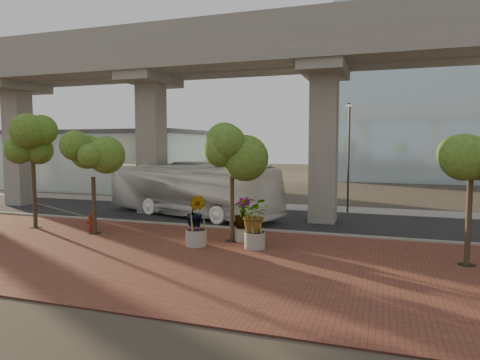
% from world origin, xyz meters
% --- Properties ---
extents(ground, '(160.00, 160.00, 0.00)m').
position_xyz_m(ground, '(0.00, 0.00, 0.00)').
color(ground, '#332D25').
rests_on(ground, ground).
extents(brick_plaza, '(70.00, 13.00, 0.06)m').
position_xyz_m(brick_plaza, '(0.00, -8.00, 0.03)').
color(brick_plaza, brown).
rests_on(brick_plaza, ground).
extents(asphalt_road, '(90.00, 8.00, 0.04)m').
position_xyz_m(asphalt_road, '(0.00, 2.00, 0.02)').
color(asphalt_road, black).
rests_on(asphalt_road, ground).
extents(curb_strip, '(70.00, 0.25, 0.16)m').
position_xyz_m(curb_strip, '(0.00, -2.00, 0.08)').
color(curb_strip, gray).
rests_on(curb_strip, ground).
extents(far_sidewalk, '(90.00, 3.00, 0.06)m').
position_xyz_m(far_sidewalk, '(0.00, 7.50, 0.03)').
color(far_sidewalk, gray).
rests_on(far_sidewalk, ground).
extents(transit_viaduct, '(72.00, 5.60, 12.40)m').
position_xyz_m(transit_viaduct, '(0.00, 2.00, 7.29)').
color(transit_viaduct, gray).
rests_on(transit_viaduct, ground).
extents(station_pavilion, '(23.00, 13.00, 6.30)m').
position_xyz_m(station_pavilion, '(-20.00, 16.00, 3.22)').
color(station_pavilion, silver).
rests_on(station_pavilion, ground).
extents(transit_bus, '(13.48, 6.96, 3.67)m').
position_xyz_m(transit_bus, '(-2.77, 1.46, 1.83)').
color(transit_bus, white).
rests_on(transit_bus, ground).
extents(fire_hydrant, '(0.53, 0.48, 1.06)m').
position_xyz_m(fire_hydrant, '(-5.60, -5.21, 0.57)').
color(fire_hydrant, maroon).
rests_on(fire_hydrant, ground).
extents(planter_front, '(2.16, 2.16, 2.38)m').
position_xyz_m(planter_front, '(3.99, -5.98, 1.50)').
color(planter_front, '#AEAB9D').
rests_on(planter_front, ground).
extents(planter_right, '(2.04, 2.04, 2.18)m').
position_xyz_m(planter_right, '(3.00, -4.73, 1.38)').
color(planter_right, '#A9A198').
rests_on(planter_right, ground).
extents(planter_left, '(2.21, 2.21, 2.43)m').
position_xyz_m(planter_left, '(1.22, -6.40, 1.53)').
color(planter_left, gray).
rests_on(planter_left, ground).
extents(street_tree_far_west, '(3.19, 3.19, 6.25)m').
position_xyz_m(street_tree_far_west, '(-9.41, -5.31, 4.83)').
color(street_tree_far_west, '#493C29').
rests_on(street_tree_far_west, ground).
extents(street_tree_near_west, '(3.08, 3.08, 5.37)m').
position_xyz_m(street_tree_near_west, '(-5.14, -5.57, 4.00)').
color(street_tree_near_west, '#493C29').
rests_on(street_tree_near_west, ground).
extents(street_tree_near_east, '(3.42, 3.42, 5.95)m').
position_xyz_m(street_tree_near_east, '(2.50, -4.95, 4.43)').
color(street_tree_near_east, '#493C29').
rests_on(street_tree_near_east, ground).
extents(street_tree_far_east, '(3.08, 3.08, 5.75)m').
position_xyz_m(street_tree_far_east, '(12.76, -5.92, 4.38)').
color(street_tree_far_east, '#493C29').
rests_on(street_tree_far_east, ground).
extents(streetlamp_west, '(0.41, 1.19, 8.19)m').
position_xyz_m(streetlamp_west, '(-8.22, 6.28, 4.78)').
color(streetlamp_west, '#29292D').
rests_on(streetlamp_west, ground).
extents(streetlamp_east, '(0.38, 1.10, 7.58)m').
position_xyz_m(streetlamp_east, '(7.18, 6.09, 4.43)').
color(streetlamp_east, '#29292D').
rests_on(streetlamp_east, ground).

